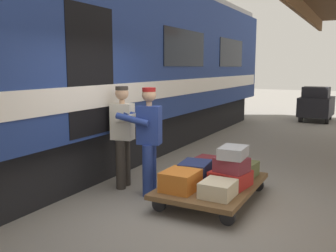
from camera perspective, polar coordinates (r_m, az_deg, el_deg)
name	(u,v)px	position (r m, az deg, el deg)	size (l,w,h in m)	color
ground_plane	(198,212)	(5.38, 4.69, -13.00)	(60.00, 60.00, 0.00)	gray
train_car	(23,64)	(6.98, -21.33, 8.81)	(3.03, 19.48, 4.00)	navy
luggage_cart	(212,186)	(5.74, 6.79, -9.07)	(1.26, 1.89, 0.28)	brown
suitcase_red_plastic	(230,178)	(5.61, 9.54, -7.93)	(0.52, 0.50, 0.22)	#AD231E
suitcase_olive_duffel	(241,170)	(6.08, 11.09, -6.60)	(0.44, 0.56, 0.23)	brown
suitcase_cream_canvas	(218,189)	(5.14, 7.70, -9.54)	(0.42, 0.47, 0.21)	beige
suitcase_orange_carryall	(181,181)	(5.34, 1.94, -8.37)	(0.46, 0.52, 0.28)	#CC6B23
suitcase_navy_fabric	(195,171)	(5.79, 4.20, -6.93)	(0.42, 0.52, 0.29)	navy
suitcase_maroon_trunk	(208,165)	(6.26, 6.11, -5.96)	(0.42, 0.46, 0.24)	maroon
suitcase_burgundy_valise	(232,165)	(5.52, 9.74, -5.89)	(0.43, 0.37, 0.21)	maroon
suitcase_gray_aluminum	(233,152)	(5.49, 9.97, -3.99)	(0.35, 0.48, 0.16)	#9EA0A5
porter_in_overalls	(148,137)	(5.83, -3.07, -1.74)	(0.72, 0.52, 1.70)	navy
porter_by_door	(124,133)	(6.22, -6.81, -1.12)	(0.71, 0.50, 1.70)	#332D28
baggage_tug	(316,105)	(15.00, 21.79, 3.08)	(1.18, 1.75, 1.30)	black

